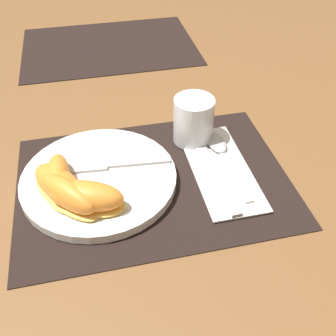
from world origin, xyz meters
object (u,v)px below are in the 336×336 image
at_px(plate, 99,179).
at_px(fork, 112,165).
at_px(juice_glass, 193,122).
at_px(spoon, 221,151).
at_px(citrus_wedge_1, 60,186).
at_px(citrus_wedge_3, 86,198).
at_px(knife, 214,172).
at_px(citrus_wedge_2, 67,195).
at_px(citrus_wedge_0, 59,176).

height_order(plate, fork, fork).
height_order(juice_glass, fork, juice_glass).
bearing_deg(spoon, plate, -173.40).
bearing_deg(citrus_wedge_1, fork, 29.52).
xyz_separation_m(spoon, citrus_wedge_3, (-0.25, -0.09, 0.03)).
relative_size(plate, fork, 1.47).
distance_m(juice_glass, knife, 0.11).
bearing_deg(citrus_wedge_2, knife, 7.59).
distance_m(citrus_wedge_0, citrus_wedge_1, 0.02).
bearing_deg(citrus_wedge_2, spoon, 16.71).
bearing_deg(juice_glass, spoon, -54.97).
relative_size(citrus_wedge_0, citrus_wedge_1, 0.74).
height_order(plate, citrus_wedge_1, citrus_wedge_1).
distance_m(spoon, citrus_wedge_0, 0.29).
relative_size(juice_glass, citrus_wedge_1, 0.67).
bearing_deg(knife, juice_glass, 95.06).
xyz_separation_m(juice_glass, fork, (-0.16, -0.06, -0.02)).
xyz_separation_m(citrus_wedge_2, citrus_wedge_3, (0.03, -0.01, -0.00)).
bearing_deg(citrus_wedge_1, citrus_wedge_3, -44.67).
bearing_deg(knife, fork, 165.68).
bearing_deg(spoon, citrus_wedge_0, -173.44).
xyz_separation_m(fork, citrus_wedge_1, (-0.08, -0.05, 0.01)).
bearing_deg(fork, juice_glass, 20.85).
relative_size(plate, spoon, 1.38).
bearing_deg(citrus_wedge_2, citrus_wedge_1, 111.95).
distance_m(plate, juice_glass, 0.20).
height_order(knife, citrus_wedge_2, citrus_wedge_2).
height_order(spoon, citrus_wedge_0, citrus_wedge_0).
height_order(plate, citrus_wedge_2, citrus_wedge_2).
distance_m(citrus_wedge_0, citrus_wedge_3, 0.07).
bearing_deg(spoon, juice_glass, 125.03).
distance_m(fork, citrus_wedge_0, 0.09).
bearing_deg(citrus_wedge_0, citrus_wedge_3, -55.96).
relative_size(plate, citrus_wedge_3, 1.98).
relative_size(citrus_wedge_2, citrus_wedge_3, 0.89).
relative_size(spoon, citrus_wedge_1, 1.43).
distance_m(juice_glass, spoon, 0.07).
bearing_deg(citrus_wedge_0, fork, 17.17).
distance_m(fork, citrus_wedge_2, 0.11).
bearing_deg(citrus_wedge_2, fork, 45.75).
xyz_separation_m(plate, juice_glass, (0.18, 0.08, 0.03)).
xyz_separation_m(juice_glass, citrus_wedge_3, (-0.21, -0.15, -0.00)).
xyz_separation_m(spoon, citrus_wedge_2, (-0.27, -0.08, 0.03)).
bearing_deg(juice_glass, plate, -156.37).
bearing_deg(fork, spoon, 1.76).
distance_m(knife, fork, 0.18).
bearing_deg(knife, citrus_wedge_1, -178.92).
bearing_deg(citrus_wedge_3, juice_glass, 35.49).
bearing_deg(plate, knife, -6.94).
height_order(juice_glass, knife, juice_glass).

